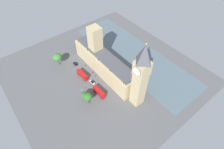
{
  "coord_description": "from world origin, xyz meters",
  "views": [
    {
      "loc": [
        52.67,
        76.98,
        100.13
      ],
      "look_at": [
        1.0,
        12.16,
        8.49
      ],
      "focal_mm": 28.79,
      "sensor_mm": 36.0,
      "label": 1
    }
  ],
  "objects_px": {
    "parliament_building": "(104,61)",
    "clock_tower": "(141,76)",
    "pedestrian_midblock": "(96,76)",
    "double_decker_bus_kerbside": "(82,75)",
    "street_lamp_slot_10": "(82,91)",
    "plane_tree_by_river_gate": "(85,95)",
    "pedestrian_opposite_hall": "(85,65)",
    "plane_tree_near_tower": "(88,97)",
    "pedestrian_trailing": "(93,72)",
    "plane_tree_under_trees": "(57,57)",
    "car_black_far_end": "(75,64)",
    "double_decker_bus_corner": "(99,92)",
    "car_white_leading": "(92,82)"
  },
  "relations": [
    {
      "from": "plane_tree_by_river_gate",
      "to": "pedestrian_trailing",
      "type": "bearing_deg",
      "value": -135.87
    },
    {
      "from": "pedestrian_midblock",
      "to": "plane_tree_under_trees",
      "type": "distance_m",
      "value": 32.68
    },
    {
      "from": "pedestrian_trailing",
      "to": "plane_tree_near_tower",
      "type": "bearing_deg",
      "value": -178.58
    },
    {
      "from": "pedestrian_midblock",
      "to": "pedestrian_opposite_hall",
      "type": "xyz_separation_m",
      "value": [
        0.28,
        -14.04,
        -0.04
      ]
    },
    {
      "from": "street_lamp_slot_10",
      "to": "clock_tower",
      "type": "bearing_deg",
      "value": 133.44
    },
    {
      "from": "double_decker_bus_kerbside",
      "to": "car_white_leading",
      "type": "relative_size",
      "value": 2.28
    },
    {
      "from": "pedestrian_opposite_hall",
      "to": "plane_tree_by_river_gate",
      "type": "bearing_deg",
      "value": -168.0
    },
    {
      "from": "parliament_building",
      "to": "plane_tree_by_river_gate",
      "type": "relative_size",
      "value": 7.78
    },
    {
      "from": "parliament_building",
      "to": "clock_tower",
      "type": "distance_m",
      "value": 39.59
    },
    {
      "from": "pedestrian_opposite_hall",
      "to": "plane_tree_under_trees",
      "type": "distance_m",
      "value": 21.71
    },
    {
      "from": "double_decker_bus_kerbside",
      "to": "pedestrian_opposite_hall",
      "type": "xyz_separation_m",
      "value": [
        -7.7,
        -8.76,
        -1.96
      ]
    },
    {
      "from": "car_white_leading",
      "to": "pedestrian_midblock",
      "type": "xyz_separation_m",
      "value": [
        -5.64,
        -3.9,
        -0.17
      ]
    },
    {
      "from": "double_decker_bus_corner",
      "to": "plane_tree_near_tower",
      "type": "distance_m",
      "value": 10.61
    },
    {
      "from": "double_decker_bus_corner",
      "to": "plane_tree_under_trees",
      "type": "relative_size",
      "value": 0.98
    },
    {
      "from": "double_decker_bus_kerbside",
      "to": "pedestrian_trailing",
      "type": "distance_m",
      "value": 8.63
    },
    {
      "from": "clock_tower",
      "to": "street_lamp_slot_10",
      "type": "xyz_separation_m",
      "value": [
        25.15,
        -26.55,
        -20.76
      ]
    },
    {
      "from": "car_black_far_end",
      "to": "pedestrian_opposite_hall",
      "type": "bearing_deg",
      "value": -55.04
    },
    {
      "from": "parliament_building",
      "to": "street_lamp_slot_10",
      "type": "bearing_deg",
      "value": 20.84
    },
    {
      "from": "double_decker_bus_kerbside",
      "to": "pedestrian_opposite_hall",
      "type": "relative_size",
      "value": 7.12
    },
    {
      "from": "parliament_building",
      "to": "pedestrian_trailing",
      "type": "bearing_deg",
      "value": -16.47
    },
    {
      "from": "double_decker_bus_kerbside",
      "to": "street_lamp_slot_10",
      "type": "xyz_separation_m",
      "value": [
        8.68,
        13.54,
        1.4
      ]
    },
    {
      "from": "car_black_far_end",
      "to": "double_decker_bus_kerbside",
      "type": "height_order",
      "value": "double_decker_bus_kerbside"
    },
    {
      "from": "car_black_far_end",
      "to": "plane_tree_by_river_gate",
      "type": "distance_m",
      "value": 35.91
    },
    {
      "from": "car_black_far_end",
      "to": "pedestrian_trailing",
      "type": "bearing_deg",
      "value": -74.96
    },
    {
      "from": "double_decker_bus_kerbside",
      "to": "double_decker_bus_corner",
      "type": "relative_size",
      "value": 1.0
    },
    {
      "from": "clock_tower",
      "to": "car_white_leading",
      "type": "xyz_separation_m",
      "value": [
        14.13,
        -30.91,
        -23.91
      ]
    },
    {
      "from": "car_black_far_end",
      "to": "pedestrian_opposite_hall",
      "type": "relative_size",
      "value": 2.79
    },
    {
      "from": "parliament_building",
      "to": "plane_tree_under_trees",
      "type": "height_order",
      "value": "parliament_building"
    },
    {
      "from": "clock_tower",
      "to": "pedestrian_trailing",
      "type": "xyz_separation_m",
      "value": [
        8.15,
        -38.82,
        -24.09
      ]
    },
    {
      "from": "pedestrian_trailing",
      "to": "plane_tree_under_trees",
      "type": "bearing_deg",
      "value": 74.66
    },
    {
      "from": "clock_tower",
      "to": "plane_tree_near_tower",
      "type": "height_order",
      "value": "clock_tower"
    },
    {
      "from": "parliament_building",
      "to": "plane_tree_near_tower",
      "type": "xyz_separation_m",
      "value": [
        25.95,
        18.04,
        -1.77
      ]
    },
    {
      "from": "plane_tree_near_tower",
      "to": "parliament_building",
      "type": "bearing_deg",
      "value": -145.2
    },
    {
      "from": "double_decker_bus_corner",
      "to": "car_black_far_end",
      "type": "bearing_deg",
      "value": -97.29
    },
    {
      "from": "clock_tower",
      "to": "pedestrian_midblock",
      "type": "relative_size",
      "value": 30.1
    },
    {
      "from": "plane_tree_by_river_gate",
      "to": "street_lamp_slot_10",
      "type": "height_order",
      "value": "plane_tree_by_river_gate"
    },
    {
      "from": "plane_tree_near_tower",
      "to": "double_decker_bus_kerbside",
      "type": "bearing_deg",
      "value": -112.55
    },
    {
      "from": "pedestrian_opposite_hall",
      "to": "plane_tree_near_tower",
      "type": "bearing_deg",
      "value": -164.53
    },
    {
      "from": "clock_tower",
      "to": "car_black_far_end",
      "type": "bearing_deg",
      "value": -75.96
    },
    {
      "from": "pedestrian_trailing",
      "to": "pedestrian_opposite_hall",
      "type": "bearing_deg",
      "value": 45.14
    },
    {
      "from": "double_decker_bus_kerbside",
      "to": "street_lamp_slot_10",
      "type": "height_order",
      "value": "street_lamp_slot_10"
    },
    {
      "from": "clock_tower",
      "to": "street_lamp_slot_10",
      "type": "bearing_deg",
      "value": -46.56
    },
    {
      "from": "pedestrian_midblock",
      "to": "plane_tree_near_tower",
      "type": "relative_size",
      "value": 0.16
    },
    {
      "from": "clock_tower",
      "to": "pedestrian_midblock",
      "type": "bearing_deg",
      "value": -76.3
    },
    {
      "from": "pedestrian_trailing",
      "to": "pedestrian_opposite_hall",
      "type": "xyz_separation_m",
      "value": [
        0.62,
        -10.03,
        -0.03
      ]
    },
    {
      "from": "clock_tower",
      "to": "street_lamp_slot_10",
      "type": "distance_m",
      "value": 42.05
    },
    {
      "from": "pedestrian_midblock",
      "to": "plane_tree_near_tower",
      "type": "height_order",
      "value": "plane_tree_near_tower"
    },
    {
      "from": "pedestrian_trailing",
      "to": "clock_tower",
      "type": "bearing_deg",
      "value": -126.52
    },
    {
      "from": "car_black_far_end",
      "to": "pedestrian_opposite_hall",
      "type": "height_order",
      "value": "car_black_far_end"
    },
    {
      "from": "clock_tower",
      "to": "car_black_far_end",
      "type": "distance_m",
      "value": 61.54
    }
  ]
}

